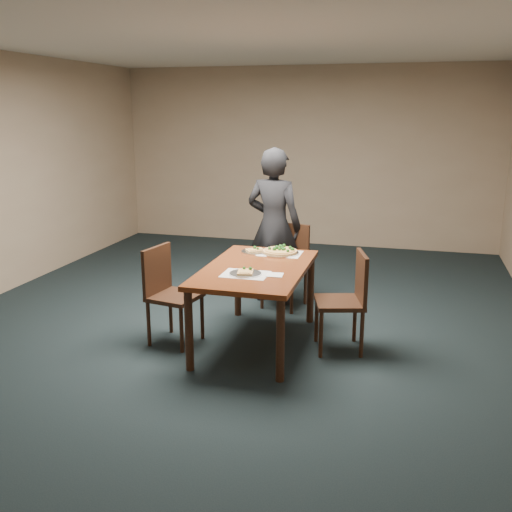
% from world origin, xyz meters
% --- Properties ---
extents(ground, '(8.00, 8.00, 0.00)m').
position_xyz_m(ground, '(0.00, 0.00, 0.00)').
color(ground, black).
rests_on(ground, ground).
extents(room_shell, '(8.00, 8.00, 8.00)m').
position_xyz_m(room_shell, '(0.00, 0.00, 1.74)').
color(room_shell, tan).
rests_on(room_shell, ground).
extents(dining_table, '(0.90, 1.50, 0.75)m').
position_xyz_m(dining_table, '(0.33, -0.22, 0.66)').
color(dining_table, '#5A2712').
rests_on(dining_table, ground).
extents(chair_far, '(0.51, 0.51, 0.91)m').
position_xyz_m(chair_far, '(0.38, 0.95, 0.52)').
color(chair_far, black).
rests_on(chair_far, ground).
extents(chair_left, '(0.49, 0.49, 0.91)m').
position_xyz_m(chair_left, '(-0.48, -0.37, 0.52)').
color(chair_left, black).
rests_on(chair_left, ground).
extents(chair_right, '(0.52, 0.52, 0.91)m').
position_xyz_m(chair_right, '(1.17, -0.13, 0.52)').
color(chair_right, black).
rests_on(chair_right, ground).
extents(diner, '(0.70, 0.52, 1.75)m').
position_xyz_m(diner, '(0.20, 1.02, 0.87)').
color(diner, black).
rests_on(diner, ground).
extents(placemat_main, '(0.42, 0.32, 0.00)m').
position_xyz_m(placemat_main, '(0.44, 0.31, 0.75)').
color(placemat_main, white).
rests_on(placemat_main, dining_table).
extents(placemat_near, '(0.40, 0.30, 0.00)m').
position_xyz_m(placemat_near, '(0.31, -0.48, 0.75)').
color(placemat_near, white).
rests_on(placemat_near, dining_table).
extents(pizza_pan, '(0.37, 0.37, 0.07)m').
position_xyz_m(pizza_pan, '(0.44, 0.31, 0.77)').
color(pizza_pan, silver).
rests_on(pizza_pan, dining_table).
extents(slice_plate_near, '(0.28, 0.28, 0.06)m').
position_xyz_m(slice_plate_near, '(0.31, -0.48, 0.76)').
color(slice_plate_near, silver).
rests_on(slice_plate_near, dining_table).
extents(slice_plate_far, '(0.28, 0.28, 0.06)m').
position_xyz_m(slice_plate_far, '(0.18, 0.31, 0.76)').
color(slice_plate_far, silver).
rests_on(slice_plate_far, dining_table).
extents(napkin, '(0.15, 0.15, 0.01)m').
position_xyz_m(napkin, '(0.56, -0.44, 0.75)').
color(napkin, white).
rests_on(napkin, dining_table).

